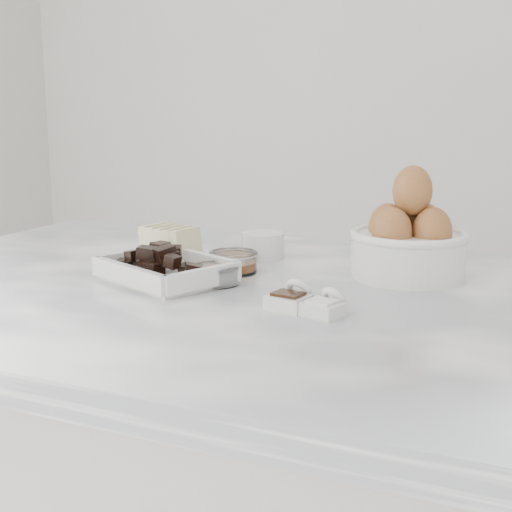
{
  "coord_description": "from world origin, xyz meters",
  "views": [
    {
      "loc": [
        0.43,
        -0.91,
        1.2
      ],
      "look_at": [
        0.02,
        0.03,
        0.98
      ],
      "focal_mm": 50.0,
      "sensor_mm": 36.0,
      "label": 1
    }
  ],
  "objects": [
    {
      "name": "vanilla_spoon",
      "position": [
        0.12,
        -0.08,
        0.95
      ],
      "size": [
        0.06,
        0.07,
        0.04
      ],
      "color": "white",
      "rests_on": "marble_slab"
    },
    {
      "name": "zest_bowl",
      "position": [
        -0.03,
        -0.0,
        0.96
      ],
      "size": [
        0.07,
        0.07,
        0.03
      ],
      "color": "white",
      "rests_on": "marble_slab"
    },
    {
      "name": "egg_bowl",
      "position": [
        0.22,
        0.15,
        1.0
      ],
      "size": [
        0.18,
        0.18,
        0.17
      ],
      "color": "white",
      "rests_on": "marble_slab"
    },
    {
      "name": "honey_bowl",
      "position": [
        -0.04,
        0.07,
        0.96
      ],
      "size": [
        0.08,
        0.08,
        0.03
      ],
      "color": "white",
      "rests_on": "marble_slab"
    },
    {
      "name": "marble_slab",
      "position": [
        0.0,
        0.0,
        0.92
      ],
      "size": [
        1.2,
        0.8,
        0.04
      ],
      "primitive_type": "cube",
      "color": "white",
      "rests_on": "cabinet"
    },
    {
      "name": "butter_plate",
      "position": [
        -0.16,
        0.08,
        0.96
      ],
      "size": [
        0.19,
        0.19,
        0.06
      ],
      "color": "white",
      "rests_on": "marble_slab"
    },
    {
      "name": "salt_spoon",
      "position": [
        0.17,
        -0.09,
        0.95
      ],
      "size": [
        0.06,
        0.07,
        0.04
      ],
      "color": "white",
      "rests_on": "marble_slab"
    },
    {
      "name": "sugar_ramekin",
      "position": [
        -0.04,
        0.19,
        0.96
      ],
      "size": [
        0.07,
        0.07,
        0.04
      ],
      "color": "white",
      "rests_on": "marble_slab"
    },
    {
      "name": "chocolate_dish",
      "position": [
        -0.11,
        -0.02,
        0.96
      ],
      "size": [
        0.23,
        0.21,
        0.05
      ],
      "color": "white",
      "rests_on": "marble_slab"
    }
  ]
}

